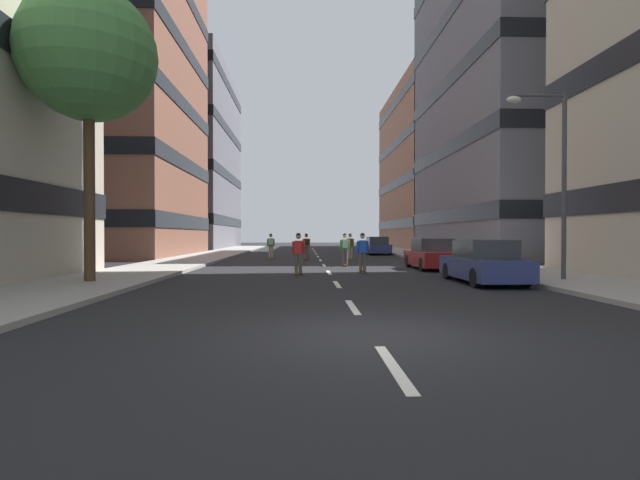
# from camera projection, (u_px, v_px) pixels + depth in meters

# --- Properties ---
(ground_plane) EXTENTS (137.31, 137.31, 0.00)m
(ground_plane) POSITION_uv_depth(u_px,v_px,m) (321.00, 260.00, 30.90)
(ground_plane) COLOR black
(sidewalk_left) EXTENTS (3.99, 62.94, 0.14)m
(sidewalk_left) POSITION_uv_depth(u_px,v_px,m) (202.00, 257.00, 33.46)
(sidewalk_left) COLOR #9E9991
(sidewalk_left) RESTS_ON ground_plane
(sidewalk_right) EXTENTS (3.99, 62.94, 0.14)m
(sidewalk_right) POSITION_uv_depth(u_px,v_px,m) (434.00, 257.00, 34.07)
(sidewalk_right) COLOR #9E9991
(sidewalk_right) RESTS_ON ground_plane
(lane_markings) EXTENTS (0.16, 52.20, 0.01)m
(lane_markings) POSITION_uv_depth(u_px,v_px,m) (321.00, 260.00, 31.02)
(lane_markings) COLOR silver
(lane_markings) RESTS_ON ground_plane
(building_left_mid) EXTENTS (17.63, 16.44, 27.06)m
(building_left_mid) POSITION_uv_depth(u_px,v_px,m) (74.00, 83.00, 36.80)
(building_left_mid) COLOR brown
(building_left_mid) RESTS_ON ground_plane
(building_left_far) EXTENTS (17.63, 21.51, 22.26)m
(building_left_far) POSITION_uv_depth(u_px,v_px,m) (159.00, 158.00, 58.36)
(building_left_far) COLOR slate
(building_left_far) RESTS_ON ground_plane
(building_right_mid) EXTENTS (17.63, 21.32, 26.53)m
(building_right_mid) POSITION_uv_depth(u_px,v_px,m) (552.00, 91.00, 38.20)
(building_right_mid) COLOR slate
(building_right_mid) RESTS_ON ground_plane
(building_right_far) EXTENTS (17.63, 22.55, 20.00)m
(building_right_far) POSITION_uv_depth(u_px,v_px,m) (462.00, 169.00, 59.77)
(building_right_far) COLOR #9E6B51
(building_right_far) RESTS_ON ground_plane
(parked_car_near) EXTENTS (1.82, 4.40, 1.52)m
(parked_car_near) POSITION_uv_depth(u_px,v_px,m) (484.00, 263.00, 16.43)
(parked_car_near) COLOR navy
(parked_car_near) RESTS_ON ground_plane
(parked_car_mid) EXTENTS (1.82, 4.40, 1.52)m
(parked_car_mid) POSITION_uv_depth(u_px,v_px,m) (377.00, 246.00, 40.04)
(parked_car_mid) COLOR navy
(parked_car_mid) RESTS_ON ground_plane
(parked_car_far) EXTENTS (1.82, 4.40, 1.52)m
(parked_car_far) POSITION_uv_depth(u_px,v_px,m) (432.00, 255.00, 23.07)
(parked_car_far) COLOR maroon
(parked_car_far) RESTS_ON ground_plane
(street_tree_near) EXTENTS (4.46, 4.46, 9.85)m
(street_tree_near) POSITION_uv_depth(u_px,v_px,m) (89.00, 55.00, 15.74)
(street_tree_near) COLOR #4C3823
(street_tree_near) RESTS_ON sidewalk_left
(streetlamp_right) EXTENTS (2.13, 0.30, 6.50)m
(streetlamp_right) POSITION_uv_depth(u_px,v_px,m) (554.00, 165.00, 16.36)
(streetlamp_right) COLOR #3F3F44
(streetlamp_right) RESTS_ON sidewalk_right
(skater_0) EXTENTS (0.57, 0.92, 1.78)m
(skater_0) POSITION_uv_depth(u_px,v_px,m) (306.00, 245.00, 30.95)
(skater_0) COLOR brown
(skater_0) RESTS_ON ground_plane
(skater_1) EXTENTS (0.53, 0.90, 1.78)m
(skater_1) POSITION_uv_depth(u_px,v_px,m) (345.00, 247.00, 25.18)
(skater_1) COLOR brown
(skater_1) RESTS_ON ground_plane
(skater_2) EXTENTS (0.53, 0.90, 1.78)m
(skater_2) POSITION_uv_depth(u_px,v_px,m) (350.00, 245.00, 31.76)
(skater_2) COLOR brown
(skater_2) RESTS_ON ground_plane
(skater_3) EXTENTS (0.55, 0.92, 1.78)m
(skater_3) POSITION_uv_depth(u_px,v_px,m) (271.00, 244.00, 32.83)
(skater_3) COLOR brown
(skater_3) RESTS_ON ground_plane
(skater_4) EXTENTS (0.56, 0.92, 1.78)m
(skater_4) POSITION_uv_depth(u_px,v_px,m) (298.00, 252.00, 19.83)
(skater_4) COLOR brown
(skater_4) RESTS_ON ground_plane
(skater_5) EXTENTS (0.54, 0.91, 1.78)m
(skater_5) POSITION_uv_depth(u_px,v_px,m) (362.00, 251.00, 21.07)
(skater_5) COLOR brown
(skater_5) RESTS_ON ground_plane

